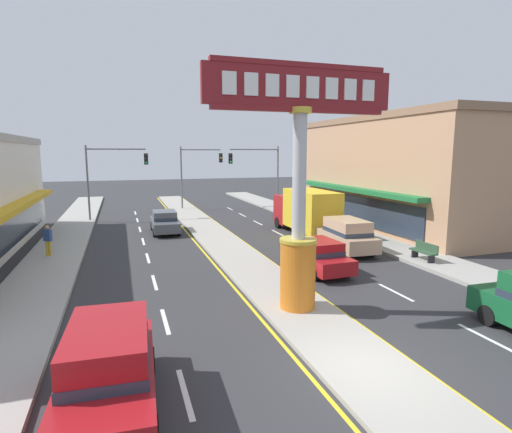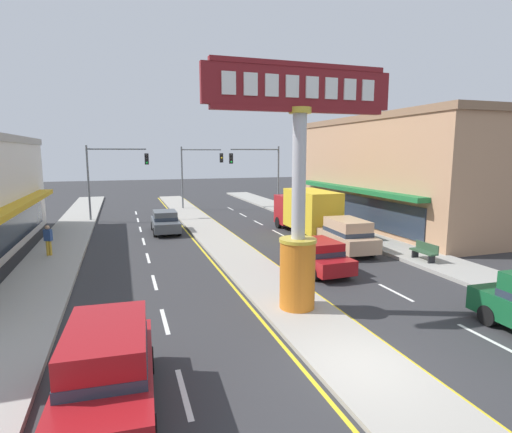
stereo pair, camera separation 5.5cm
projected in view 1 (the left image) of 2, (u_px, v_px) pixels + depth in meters
ground_plane at (364, 370)px, 10.72m from camera, size 160.00×160.00×0.00m
median_strip at (214, 236)px, 27.60m from camera, size 2.60×52.00×0.14m
sidewalk_left at (57, 253)px, 22.82m from camera, size 2.88×60.00×0.18m
sidewalk_right at (351, 233)px, 28.62m from camera, size 2.88×60.00×0.18m
lane_markings at (218, 241)px, 26.34m from camera, size 9.34×52.00×0.01m
district_sign at (299, 196)px, 14.07m from camera, size 6.66×1.31×8.38m
storefront_right at (409, 172)px, 31.27m from camera, size 10.24×18.50×8.24m
traffic_light_left_side at (110, 170)px, 33.39m from camera, size 4.86×0.46×6.20m
traffic_light_right_side at (260, 168)px, 37.86m from camera, size 4.86×0.46×6.20m
traffic_light_median_far at (196, 167)px, 40.67m from camera, size 4.20×0.46×6.20m
sedan_near_right_lane at (318, 255)px, 19.52m from camera, size 1.94×4.35×1.53m
box_truck_near_left_lane at (306, 210)px, 28.21m from camera, size 2.30×6.93×3.12m
suv_mid_left_lane at (109, 369)px, 8.88m from camera, size 2.15×4.69×1.90m
sedan_far_left_oncoming at (165, 222)px, 29.01m from camera, size 1.89×4.33×1.53m
suv_kerb_right at (346, 235)px, 23.31m from camera, size 2.16×4.70×1.90m
street_bench at (424, 251)px, 20.93m from camera, size 0.48×1.60×0.88m
pedestrian_near_kerb at (48, 239)px, 21.75m from camera, size 0.46×0.39×1.62m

